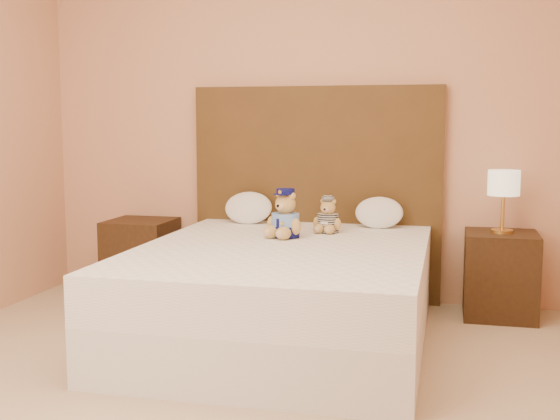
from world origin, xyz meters
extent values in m
cube|color=tan|center=(0.00, 2.25, 1.35)|extent=(4.00, 0.04, 2.70)
cube|color=white|center=(0.00, 1.20, 0.15)|extent=(1.60, 2.00, 0.30)
cube|color=white|center=(0.00, 1.20, 0.43)|extent=(1.60, 2.00, 0.25)
cube|color=#4D3417|center=(0.00, 2.21, 0.75)|extent=(1.75, 0.08, 1.50)
cube|color=#332210|center=(-1.25, 2.00, 0.28)|extent=(0.45, 0.45, 0.55)
cube|color=#332210|center=(1.25, 2.00, 0.28)|extent=(0.45, 0.45, 0.55)
cylinder|color=gold|center=(1.25, 2.00, 0.56)|extent=(0.14, 0.14, 0.02)
cylinder|color=gold|center=(1.25, 2.00, 0.69)|extent=(0.02, 0.02, 0.26)
cylinder|color=beige|center=(1.25, 2.00, 0.87)|extent=(0.20, 0.20, 0.16)
ellipsoid|color=white|center=(-0.44, 2.03, 0.67)|extent=(0.34, 0.22, 0.24)
ellipsoid|color=white|center=(0.46, 2.03, 0.66)|extent=(0.32, 0.21, 0.22)
camera|label=1|loc=(0.91, -2.63, 1.25)|focal=45.00mm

